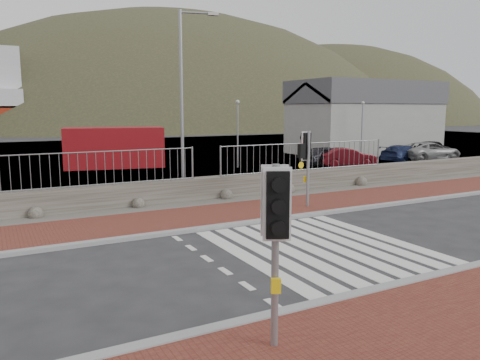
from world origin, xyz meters
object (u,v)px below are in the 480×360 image
streetlight (185,95)px  car_d (428,152)px  car_b (347,157)px  car_c (402,153)px  car_e (432,148)px  traffic_signal_near (276,217)px  traffic_signal_far (308,153)px  car_a (327,156)px  shipping_container (114,147)px

streetlight → car_d: bearing=28.2°
car_b → car_c: bearing=-68.0°
car_d → car_e: bearing=-51.4°
traffic_signal_near → traffic_signal_far: size_ratio=1.00×
traffic_signal_far → car_b: 13.24m
car_e → car_c: bearing=97.2°
traffic_signal_near → car_c: size_ratio=0.70×
traffic_signal_near → car_a: bearing=74.3°
shipping_container → traffic_signal_far: bearing=-67.2°
streetlight → traffic_signal_far: bearing=-37.9°
traffic_signal_near → car_c: traffic_signal_near is taller
car_c → car_e: bearing=-85.8°
traffic_signal_near → traffic_signal_far: 10.25m
car_a → car_d: size_ratio=0.79×
car_c → car_d: 2.01m
car_a → streetlight: bearing=111.3°
shipping_container → car_b: bearing=-16.3°
traffic_signal_far → shipping_container: 16.00m
car_d → car_c: bearing=77.4°
streetlight → car_a: streetlight is taller
traffic_signal_far → streetlight: (-3.07, 3.99, 2.10)m
car_e → traffic_signal_near: bearing=114.1°
car_a → traffic_signal_far: bearing=133.1°
streetlight → car_e: streetlight is taller
streetlight → car_d: 20.79m
streetlight → car_d: size_ratio=1.55×
traffic_signal_far → car_e: traffic_signal_far is taller
shipping_container → car_e: 23.59m
car_a → car_b: (0.77, -1.01, -0.05)m
car_d → streetlight: bearing=106.3°
streetlight → car_b: streetlight is taller
car_c → car_b: bearing=79.8°
streetlight → shipping_container: streetlight is taller
car_a → car_b: size_ratio=1.04×
shipping_container → car_b: size_ratio=1.65×
car_b → traffic_signal_near: bearing=153.9°
shipping_container → car_b: 14.50m
streetlight → car_c: streetlight is taller
car_e → shipping_container: bearing=67.1°
car_c → car_e: (5.04, 1.73, 0.05)m
car_c → car_d: bearing=-120.0°
car_b → car_c: size_ratio=0.90×
traffic_signal_far → car_d: (16.85, 8.84, -1.37)m
traffic_signal_far → car_d: bearing=-159.9°
car_a → car_c: 6.07m
car_b → car_d: car_d is taller
streetlight → car_d: (19.92, 4.85, -3.47)m
shipping_container → car_e: shipping_container is taller
traffic_signal_near → streetlight: size_ratio=0.38×
shipping_container → car_b: (12.83, -6.72, -0.64)m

